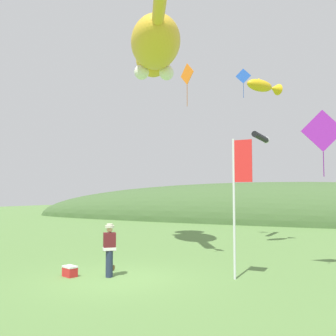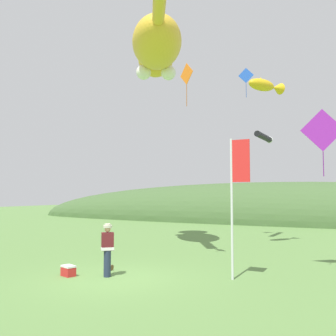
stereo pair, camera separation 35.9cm
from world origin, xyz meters
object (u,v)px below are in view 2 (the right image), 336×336
at_px(kite_fish_windsock, 265,86).
at_px(kite_diamond_orange, 187,75).
at_px(kite_spool, 111,267).
at_px(kite_tube_streamer, 264,137).
at_px(festival_attendant, 107,248).
at_px(picnic_cooler, 68,271).
at_px(kite_diamond_blue, 246,76).
at_px(festival_banner_pole, 236,186).
at_px(kite_diamond_violet, 322,130).
at_px(kite_giant_cat, 157,48).

distance_m(kite_fish_windsock, kite_diamond_orange, 5.99).
relative_size(kite_spool, kite_tube_streamer, 0.07).
relative_size(festival_attendant, kite_fish_windsock, 0.77).
relative_size(picnic_cooler, kite_diamond_blue, 0.31).
distance_m(kite_spool, festival_banner_pole, 5.45).
xyz_separation_m(festival_banner_pole, kite_diamond_violet, (2.51, 2.43, 2.03)).
bearing_deg(picnic_cooler, kite_diamond_violet, 29.68).
bearing_deg(kite_tube_streamer, kite_diamond_violet, -65.38).
bearing_deg(kite_fish_windsock, kite_tube_streamer, 103.95).
height_order(kite_giant_cat, kite_diamond_orange, kite_giant_cat).
relative_size(kite_giant_cat, kite_diamond_blue, 4.47).
bearing_deg(kite_tube_streamer, kite_diamond_orange, -96.53).
height_order(kite_spool, kite_diamond_orange, kite_diamond_orange).
bearing_deg(kite_spool, kite_giant_cat, 103.28).
bearing_deg(festival_banner_pole, kite_spool, -172.76).
bearing_deg(kite_fish_windsock, festival_banner_pole, -85.53).
relative_size(kite_diamond_orange, kite_diamond_blue, 0.98).
bearing_deg(kite_giant_cat, festival_attendant, -74.36).
distance_m(kite_giant_cat, kite_fish_windsock, 6.19).
height_order(picnic_cooler, kite_fish_windsock, kite_fish_windsock).
relative_size(kite_giant_cat, kite_diamond_orange, 4.56).
xyz_separation_m(festival_attendant, kite_diamond_violet, (6.54, 3.94, 4.11)).
xyz_separation_m(festival_attendant, kite_diamond_orange, (1.45, 3.36, 6.74)).
height_order(festival_attendant, picnic_cooler, festival_attendant).
height_order(festival_attendant, festival_banner_pole, festival_banner_pole).
distance_m(festival_attendant, kite_spool, 1.37).
bearing_deg(kite_tube_streamer, kite_spool, -104.51).
distance_m(festival_attendant, kite_diamond_blue, 14.96).
bearing_deg(festival_attendant, picnic_cooler, -158.20).
bearing_deg(festival_banner_pole, kite_diamond_violet, 44.10).
height_order(kite_tube_streamer, kite_diamond_orange, kite_diamond_orange).
bearing_deg(kite_fish_windsock, kite_diamond_violet, -58.43).
height_order(picnic_cooler, festival_banner_pole, festival_banner_pole).
bearing_deg(kite_giant_cat, festival_banner_pole, -42.66).
xyz_separation_m(festival_attendant, kite_giant_cat, (-1.97, 7.04, 9.76)).
bearing_deg(kite_diamond_orange, kite_spool, -129.13).
distance_m(kite_tube_streamer, kite_diamond_violet, 9.72).
distance_m(kite_spool, kite_giant_cat, 12.33).
bearing_deg(kite_fish_windsock, kite_spool, -116.33).
distance_m(festival_banner_pole, kite_fish_windsock, 9.23).
relative_size(festival_attendant, kite_diamond_blue, 0.96).
distance_m(kite_fish_windsock, kite_diamond_blue, 3.67).
bearing_deg(kite_diamond_blue, kite_giant_cat, -127.72).
height_order(kite_tube_streamer, kite_diamond_blue, kite_diamond_blue).
distance_m(kite_diamond_orange, kite_diamond_violet, 5.75).
bearing_deg(picnic_cooler, festival_banner_pole, 20.83).
xyz_separation_m(picnic_cooler, kite_diamond_violet, (7.78, 4.44, 4.88)).
xyz_separation_m(festival_attendant, festival_banner_pole, (4.03, 1.51, 2.07)).
height_order(picnic_cooler, kite_diamond_orange, kite_diamond_orange).
bearing_deg(kite_giant_cat, kite_spool, -76.72).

